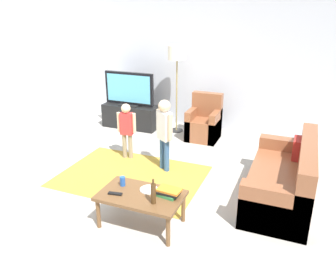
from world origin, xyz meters
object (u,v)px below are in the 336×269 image
at_px(soda_can, 123,181).
at_px(bottle, 153,193).
at_px(armchair, 204,124).
at_px(plate, 149,190).
at_px(floor_lamp, 177,57).
at_px(child_center, 164,129).
at_px(book_stack, 168,192).
at_px(coffee_table, 141,198).
at_px(tv, 129,89).
at_px(child_near_tv, 127,126).
at_px(tv_stand, 131,116).
at_px(couch, 286,181).
at_px(tv_remote, 115,194).

bearing_deg(soda_can, bottle, -22.93).
bearing_deg(soda_can, armchair, 86.47).
distance_m(bottle, plate, 0.32).
height_order(floor_lamp, child_center, floor_lamp).
xyz_separation_m(book_stack, plate, (-0.26, 0.03, -0.04)).
distance_m(child_center, coffee_table, 1.55).
bearing_deg(armchair, tv, 179.37).
relative_size(floor_lamp, soda_can, 14.83).
bearing_deg(armchair, child_near_tv, -124.43).
bearing_deg(tv_stand, bottle, -58.02).
bearing_deg(armchair, coffee_table, -87.80).
relative_size(tv_stand, soda_can, 10.00).
xyz_separation_m(floor_lamp, soda_can, (0.48, -3.15, -1.06)).
relative_size(couch, child_near_tv, 1.83).
bearing_deg(child_center, bottle, -71.50).
height_order(floor_lamp, book_stack, floor_lamp).
relative_size(soda_can, plate, 0.55).
relative_size(armchair, book_stack, 3.05).
bearing_deg(child_center, floor_lamp, 104.82).
height_order(tv_stand, child_near_tv, child_near_tv).
distance_m(child_near_tv, soda_can, 1.74).
xyz_separation_m(couch, book_stack, (-1.26, -1.14, 0.18)).
height_order(armchair, floor_lamp, floor_lamp).
height_order(coffee_table, soda_can, soda_can).
distance_m(couch, floor_lamp, 3.34).
distance_m(armchair, coffee_table, 3.06).
height_order(child_center, plate, child_center).
distance_m(bottle, soda_can, 0.57).
xyz_separation_m(couch, armchair, (-1.69, 1.82, 0.01)).
height_order(tv_stand, soda_can, soda_can).
distance_m(tv, coffee_table, 3.59).
relative_size(tv_stand, bottle, 3.94).
bearing_deg(child_center, tv_stand, 132.32).
distance_m(child_near_tv, plate, 1.91).
height_order(child_near_tv, bottle, child_near_tv).
distance_m(tv, soda_can, 3.35).
bearing_deg(coffee_table, tv, 120.17).
bearing_deg(bottle, soda_can, 157.07).
bearing_deg(armchair, book_stack, -81.69).
bearing_deg(floor_lamp, tv, -170.24).
xyz_separation_m(book_stack, bottle, (-0.10, -0.21, 0.08)).
distance_m(child_center, bottle, 1.69).
relative_size(tv_stand, child_center, 1.03).
relative_size(tv, tv_remote, 6.47).
relative_size(floor_lamp, child_near_tv, 1.81).
bearing_deg(tv_stand, child_near_tv, -64.04).
bearing_deg(armchair, plate, -86.73).
xyz_separation_m(soda_can, plate, (0.35, 0.02, -0.05)).
relative_size(armchair, soda_can, 7.50).
height_order(couch, coffee_table, couch).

